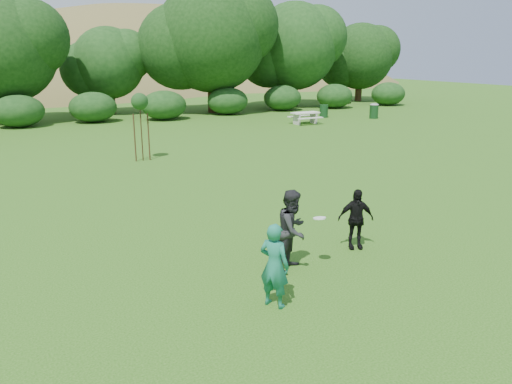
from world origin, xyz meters
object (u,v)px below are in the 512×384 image
(picnic_table, at_px, (305,116))
(trash_can_lidded, at_px, (374,111))
(player_teal, at_px, (274,265))
(player_grey, at_px, (293,230))
(player_black, at_px, (356,219))
(trash_can_near, at_px, (324,111))
(sapling, at_px, (140,103))

(picnic_table, height_order, trash_can_lidded, trash_can_lidded)
(player_teal, xyz_separation_m, picnic_table, (14.08, 19.65, -0.27))
(player_grey, bearing_deg, player_black, -22.84)
(trash_can_near, height_order, trash_can_lidded, trash_can_lidded)
(player_grey, relative_size, player_black, 1.21)
(player_grey, bearing_deg, trash_can_lidded, 13.99)
(sapling, relative_size, trash_can_lidded, 2.71)
(sapling, bearing_deg, player_grey, -91.98)
(player_grey, xyz_separation_m, player_black, (1.92, 0.26, -0.15))
(player_teal, height_order, player_black, player_teal)
(player_teal, xyz_separation_m, player_grey, (1.18, 1.22, 0.08))
(player_black, distance_m, trash_can_lidded, 24.75)
(trash_can_near, distance_m, picnic_table, 3.79)
(trash_can_lidded, bearing_deg, trash_can_near, 141.24)
(sapling, bearing_deg, player_black, -82.99)
(player_black, xyz_separation_m, trash_can_lidded, (16.79, 18.19, -0.18))
(player_grey, relative_size, trash_can_near, 1.92)
(player_black, distance_m, trash_can_near, 24.76)
(trash_can_near, bearing_deg, picnic_table, -144.53)
(player_black, bearing_deg, picnic_table, 82.66)
(sapling, height_order, trash_can_lidded, sapling)
(player_teal, height_order, picnic_table, player_teal)
(player_teal, bearing_deg, player_grey, -74.11)
(picnic_table, distance_m, trash_can_lidded, 5.80)
(player_grey, distance_m, player_black, 1.94)
(sapling, bearing_deg, trash_can_lidded, 18.43)
(player_teal, relative_size, trash_can_lidded, 1.50)
(picnic_table, bearing_deg, trash_can_near, 35.47)
(player_black, xyz_separation_m, trash_can_near, (14.08, 20.37, -0.27))
(player_teal, xyz_separation_m, player_black, (3.09, 1.48, -0.07))
(player_teal, relative_size, player_black, 1.10)
(trash_can_near, xyz_separation_m, sapling, (-15.56, -8.27, 1.97))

